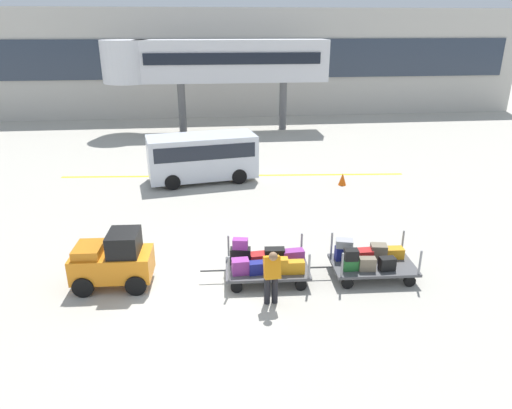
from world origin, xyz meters
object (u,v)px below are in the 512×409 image
Objects in this scene: shuttle_van at (202,154)px; baggage_cart_lead at (266,263)px; baggage_tug at (113,261)px; baggage_handler at (272,275)px; baggage_cart_middle at (369,260)px; safety_cone_far at (342,179)px.

baggage_cart_lead is at bearing -79.44° from shuttle_van.
baggage_tug is 0.42× the size of shuttle_van.
baggage_handler reaches higher than baggage_cart_lead.
baggage_cart_lead reaches higher than baggage_cart_middle.
baggage_handler is at bearing -80.73° from shuttle_van.
baggage_tug is at bearing -105.13° from shuttle_van.
baggage_tug is 0.71× the size of baggage_cart_lead.
baggage_tug is at bearing 161.06° from baggage_handler.
shuttle_van is at bearing 74.87° from baggage_tug.
baggage_tug is 7.07m from baggage_cart_middle.
baggage_cart_middle is 5.51× the size of safety_cone_far.
baggage_tug reaches higher than baggage_cart_middle.
baggage_tug reaches higher than safety_cone_far.
baggage_cart_middle is at bearing 21.20° from baggage_handler.
baggage_cart_lead is at bearing -2.42° from baggage_tug.
shuttle_van reaches higher than baggage_cart_lead.
baggage_cart_middle is (7.06, -0.27, -0.25)m from baggage_tug.
baggage_tug is 4.35m from baggage_handler.
baggage_cart_lead is 2.94m from baggage_cart_middle.
baggage_handler is 10.51m from shuttle_van.
baggage_handler is 2.84× the size of safety_cone_far.
baggage_tug is 9.29m from shuttle_van.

